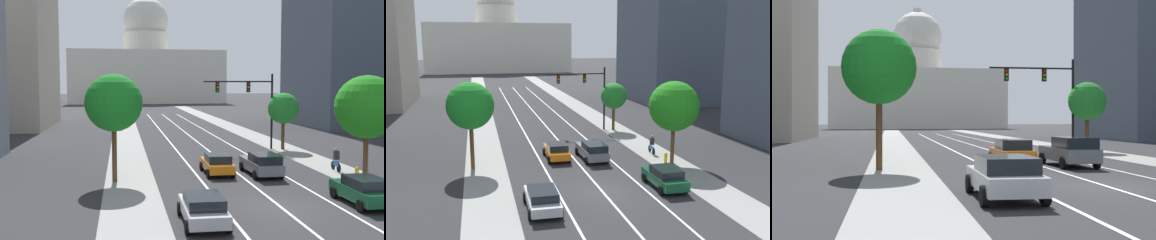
{
  "view_description": "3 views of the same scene",
  "coord_description": "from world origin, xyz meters",
  "views": [
    {
      "loc": [
        -8.07,
        -22.17,
        6.44
      ],
      "look_at": [
        -1.65,
        19.44,
        2.97
      ],
      "focal_mm": 42.7,
      "sensor_mm": 36.0,
      "label": 1
    },
    {
      "loc": [
        -8.07,
        -26.19,
        10.0
      ],
      "look_at": [
        2.36,
        16.88,
        1.86
      ],
      "focal_mm": 39.57,
      "sensor_mm": 36.0,
      "label": 2
    },
    {
      "loc": [
        -8.07,
        -17.53,
        2.52
      ],
      "look_at": [
        -2.8,
        17.71,
        2.48
      ],
      "focal_mm": 46.69,
      "sensor_mm": 36.0,
      "label": 3
    }
  ],
  "objects": [
    {
      "name": "lane_stripe_center",
      "position": [
        0.0,
        25.0,
        0.01
      ],
      "size": [
        0.16,
        90.0,
        0.01
      ],
      "primitive_type": "cube",
      "color": "white",
      "rests_on": "ground"
    },
    {
      "name": "lane_stripe_right",
      "position": [
        2.97,
        25.0,
        0.01
      ],
      "size": [
        0.16,
        90.0,
        0.01
      ],
      "primitive_type": "cube",
      "color": "white",
      "rests_on": "ground"
    },
    {
      "name": "sidewalk_right",
      "position": [
        7.57,
        35.0,
        0.01
      ],
      "size": [
        3.25,
        130.0,
        0.01
      ],
      "primitive_type": "cube",
      "color": "gray",
      "rests_on": "ground"
    },
    {
      "name": "sidewalk_left",
      "position": [
        -7.57,
        35.0,
        0.01
      ],
      "size": [
        3.25,
        130.0,
        0.01
      ],
      "primitive_type": "cube",
      "color": "gray",
      "rests_on": "ground"
    },
    {
      "name": "ground_plane",
      "position": [
        0.0,
        40.0,
        0.0
      ],
      "size": [
        400.0,
        400.0,
        0.0
      ],
      "primitive_type": "plane",
      "color": "#2B2B2D"
    },
    {
      "name": "car_gray",
      "position": [
        1.49,
        8.01,
        0.83
      ],
      "size": [
        2.09,
        4.78,
        1.59
      ],
      "rotation": [
        0.0,
        0.0,
        1.59
      ],
      "color": "slate",
      "rests_on": "ground"
    },
    {
      "name": "street_tree_near_left",
      "position": [
        -8.58,
        7.56,
        5.11
      ],
      "size": [
        3.73,
        3.73,
        7.0
      ],
      "color": "#51381E",
      "rests_on": "ground"
    },
    {
      "name": "car_orange",
      "position": [
        -1.49,
        8.89,
        0.76
      ],
      "size": [
        1.98,
        4.22,
        1.45
      ],
      "rotation": [
        0.0,
        0.0,
        1.56
      ],
      "color": "orange",
      "rests_on": "ground"
    },
    {
      "name": "traffic_signal_mast",
      "position": [
        4.24,
        20.06,
        5.03
      ],
      "size": [
        6.81,
        0.39,
        7.26
      ],
      "color": "black",
      "rests_on": "ground"
    },
    {
      "name": "capitol_building",
      "position": [
        0.0,
        128.74,
        10.85
      ],
      "size": [
        47.48,
        28.63,
        34.98
      ],
      "color": "beige",
      "rests_on": "ground"
    },
    {
      "name": "lane_stripe_left",
      "position": [
        -2.97,
        25.0,
        0.01
      ],
      "size": [
        0.16,
        90.0,
        0.01
      ],
      "primitive_type": "cube",
      "color": "white",
      "rests_on": "ground"
    },
    {
      "name": "street_tree_near_right",
      "position": [
        7.27,
        19.71,
        3.94
      ],
      "size": [
        2.98,
        2.98,
        5.46
      ],
      "color": "#51381E",
      "rests_on": "ground"
    },
    {
      "name": "car_silver",
      "position": [
        -4.46,
        -2.13,
        0.74
      ],
      "size": [
        2.06,
        4.32,
        1.37
      ],
      "rotation": [
        0.0,
        0.0,
        1.56
      ],
      "color": "#B2B5BA",
      "rests_on": "ground"
    }
  ]
}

